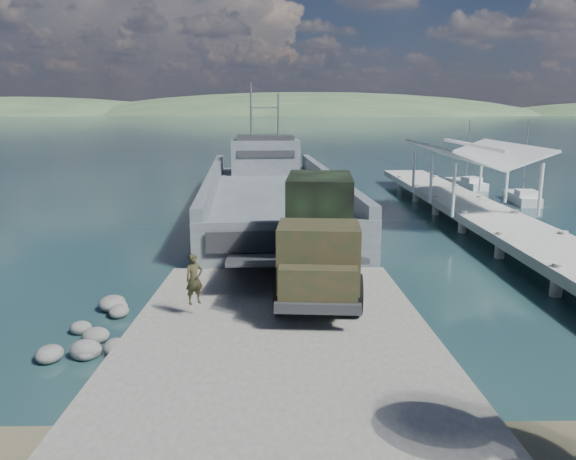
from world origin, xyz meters
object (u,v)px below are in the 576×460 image
object	(u,v)px
pier	(474,200)
sailboat_near	(522,198)
landing_craft	(271,201)
soldier	(195,290)
military_truck	(319,234)
sailboat_far	(467,184)

from	to	relation	value
pier	sailboat_near	bearing A→B (deg)	50.25
landing_craft	soldier	bearing A→B (deg)	-99.76
landing_craft	soldier	distance (m)	22.36
pier	landing_craft	distance (m)	14.24
pier	soldier	bearing A→B (deg)	-131.73
pier	military_truck	distance (m)	18.53
military_truck	soldier	xyz separation A→B (m)	(-4.57, -3.28, -1.25)
pier	landing_craft	world-z (taller)	landing_craft
soldier	sailboat_far	size ratio (longest dim) A/B	0.27
landing_craft	sailboat_near	xyz separation A→B (m)	(20.47, 3.98, -0.51)
pier	sailboat_far	distance (m)	17.88
military_truck	soldier	bearing A→B (deg)	-139.82
military_truck	sailboat_far	world-z (taller)	sailboat_far
sailboat_far	soldier	bearing A→B (deg)	-133.18
military_truck	sailboat_near	bearing A→B (deg)	55.92
soldier	sailboat_near	distance (m)	34.80
military_truck	landing_craft	bearing A→B (deg)	101.04
landing_craft	sailboat_near	bearing A→B (deg)	7.40
military_truck	sailboat_far	distance (m)	35.81
landing_craft	military_truck	distance (m)	19.16
pier	landing_craft	size ratio (longest dim) A/B	1.22
military_truck	soldier	size ratio (longest dim) A/B	5.32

